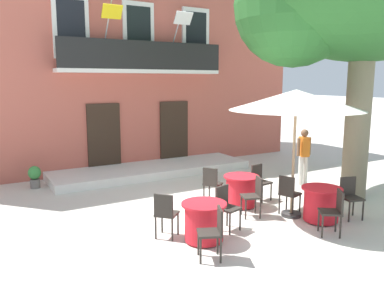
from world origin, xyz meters
name	(u,v)px	position (x,y,z in m)	size (l,w,h in m)	color
ground_plane	(207,210)	(0.00, 0.00, 0.00)	(120.00, 120.00, 0.00)	beige
building_facade	(119,62)	(0.40, 6.99, 3.75)	(13.00, 5.09, 7.50)	#BC5B4C
entrance_step_platform	(152,170)	(0.40, 4.05, 0.12)	(6.54, 1.90, 0.25)	silver
cafe_table_near_tree	(321,204)	(1.77, -1.84, 0.39)	(0.86, 0.86, 0.76)	red
cafe_chair_near_tree_0	(350,195)	(2.51, -1.99, 0.53)	(0.50, 0.50, 0.91)	#2D2823
cafe_chair_near_tree_1	(288,192)	(1.47, -1.15, 0.53)	(0.50, 0.50, 0.91)	#2D2823
cafe_chair_near_tree_2	(334,209)	(1.39, -2.49, 0.53)	(0.56, 0.56, 0.91)	#2D2823
cafe_table_middle	(241,190)	(0.90, -0.13, 0.39)	(0.86, 0.86, 0.76)	red
cafe_chair_middle_0	(212,182)	(0.41, 0.45, 0.53)	(0.56, 0.56, 0.91)	#2D2823
cafe_chair_middle_1	(254,194)	(0.71, -0.86, 0.53)	(0.51, 0.51, 0.91)	#2D2823
cafe_chair_middle_2	(260,180)	(1.63, 0.06, 0.53)	(0.46, 0.46, 0.91)	#2D2823
cafe_table_front	(204,222)	(-1.00, -1.47, 0.39)	(0.86, 0.86, 0.76)	red
cafe_chair_front_0	(226,205)	(-0.30, -1.19, 0.53)	(0.50, 0.50, 0.91)	#2D2823
cafe_chair_front_1	(165,212)	(-1.57, -0.98, 0.53)	(0.57, 0.57, 0.91)	#2D2823
cafe_chair_front_2	(214,230)	(-1.24, -2.18, 0.53)	(0.53, 0.53, 0.91)	#2D2823
cafe_umbrella	(296,101)	(1.45, -1.27, 2.61)	(2.90, 2.90, 2.85)	#997A56
ground_planter_left	(35,176)	(-3.23, 4.11, 0.36)	(0.35, 0.35, 0.64)	slate
pedestrian_near_entrance	(304,154)	(3.67, 0.55, 0.93)	(0.53, 0.40, 1.65)	silver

